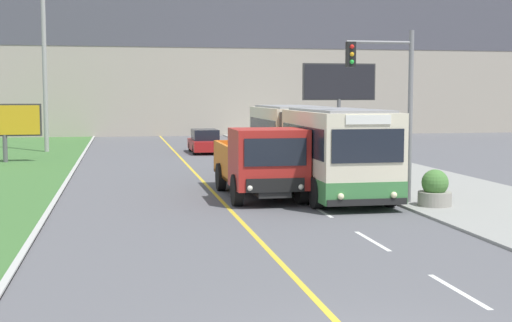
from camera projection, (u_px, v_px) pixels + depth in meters
name	position (u px, v px, depth m)	size (l,w,h in m)	color
lane_marking_centre	(358.00, 320.00, 11.47)	(2.88, 140.00, 0.01)	gold
apartment_block_background	(156.00, 13.00, 64.50)	(80.00, 8.04, 21.93)	#A89E8E
city_bus	(312.00, 147.00, 27.71)	(2.74, 12.94, 3.14)	beige
dump_truck	(263.00, 164.00, 24.47)	(2.47, 6.60, 2.50)	black
car_distant	(205.00, 142.00, 44.29)	(1.80, 4.30, 1.45)	maroon
utility_pole_far	(45.00, 65.00, 44.32)	(1.80, 0.28, 10.79)	#9E9E99
traffic_light_mast	(391.00, 94.00, 23.14)	(2.28, 0.32, 5.70)	slate
billboard_large	(339.00, 85.00, 44.36)	(4.67, 0.24, 5.54)	#59595B
billboard_small	(4.00, 122.00, 37.65)	(3.80, 0.24, 3.13)	#59595B
planter_round_near	(435.00, 190.00, 22.74)	(1.07, 1.07, 1.17)	gray
planter_round_second	(385.00, 173.00, 27.45)	(1.11, 1.11, 1.20)	gray
planter_round_third	(343.00, 162.00, 32.11)	(1.13, 1.13, 1.19)	gray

